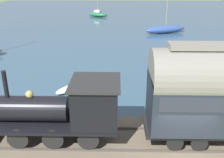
{
  "coord_description": "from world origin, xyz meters",
  "views": [
    {
      "loc": [
        -9.49,
        2.95,
        7.9
      ],
      "look_at": [
        7.02,
        3.3,
        1.38
      ],
      "focal_mm": 42.0,
      "sensor_mm": 36.0,
      "label": 1
    }
  ],
  "objects": [
    {
      "name": "rail_embankment",
      "position": [
        1.33,
        0.0,
        0.23
      ],
      "size": [
        4.5,
        56.0,
        0.57
      ],
      "color": "#756651",
      "rests_on": "ground"
    },
    {
      "name": "sailboat_blue",
      "position": [
        29.12,
        -4.13,
        0.59
      ],
      "size": [
        3.82,
        6.58,
        7.64
      ],
      "rotation": [
        0.0,
        0.0,
        0.38
      ],
      "color": "#335199",
      "rests_on": "harbor_water"
    },
    {
      "name": "sailboat_green",
      "position": [
        45.48,
        7.01,
        0.52
      ],
      "size": [
        3.25,
        4.52,
        5.5
      ],
      "rotation": [
        0.0,
        0.0,
        -0.41
      ],
      "color": "#236B42",
      "rests_on": "harbor_water"
    },
    {
      "name": "harbor_water",
      "position": [
        43.88,
        0.0,
        0.0
      ],
      "size": [
        80.0,
        80.0,
        0.01
      ],
      "color": "#38566B",
      "rests_on": "ground"
    },
    {
      "name": "rowboat_mid_harbor",
      "position": [
        9.27,
        -2.3,
        0.24
      ],
      "size": [
        1.62,
        2.81,
        0.46
      ],
      "rotation": [
        0.0,
        0.0,
        0.27
      ],
      "color": "beige",
      "rests_on": "harbor_water"
    },
    {
      "name": "rowboat_far_out",
      "position": [
        7.95,
        6.53,
        0.19
      ],
      "size": [
        2.23,
        2.02,
        0.37
      ],
      "rotation": [
        0.0,
        0.0,
        0.9
      ],
      "color": "silver",
      "rests_on": "harbor_water"
    },
    {
      "name": "steam_locomotive",
      "position": [
        1.33,
        5.2,
        2.21
      ],
      "size": [
        2.48,
        6.37,
        3.41
      ],
      "color": "black",
      "rests_on": "rail_embankment"
    }
  ]
}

